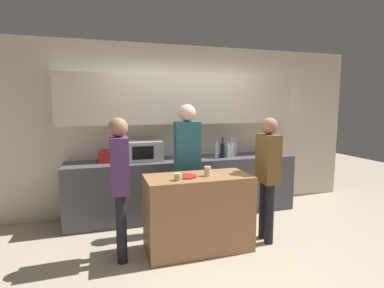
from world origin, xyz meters
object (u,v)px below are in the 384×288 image
object	(u,v)px
toaster	(108,156)
cup_0	(178,177)
potted_plant	(271,142)
bottle_3	(232,149)
bottle_2	(228,151)
person_left	(187,156)
person_right	(120,177)
plate_on_island	(186,176)
person_center	(268,169)
bottle_0	(217,151)
bottle_1	(223,150)
cup_1	(208,171)
bottle_4	(235,148)
microwave	(145,151)

from	to	relation	value
toaster	cup_0	bearing A→B (deg)	-61.59
potted_plant	bottle_3	xyz separation A→B (m)	(-0.75, -0.04, -0.08)
potted_plant	bottle_2	distance (m)	0.85
potted_plant	person_left	bearing A→B (deg)	-159.27
person_right	potted_plant	bearing A→B (deg)	115.02
plate_on_island	cup_0	distance (m)	0.18
bottle_2	person_center	bearing A→B (deg)	-88.05
toaster	person_center	xyz separation A→B (m)	(1.91, -1.24, -0.06)
bottle_0	cup_0	world-z (taller)	bottle_0
bottle_0	bottle_1	distance (m)	0.10
bottle_1	person_left	bearing A→B (deg)	-145.21
cup_1	person_center	size ratio (longest dim) A/B	0.07
cup_0	person_left	distance (m)	0.77
bottle_2	bottle_3	xyz separation A→B (m)	(0.09, 0.06, 0.02)
bottle_2	cup_1	world-z (taller)	bottle_2
plate_on_island	bottle_0	bearing A→B (deg)	53.18
bottle_4	plate_on_island	xyz separation A→B (m)	(-1.19, -1.23, -0.11)
cup_0	person_right	xyz separation A→B (m)	(-0.62, 0.15, 0.01)
microwave	toaster	world-z (taller)	microwave
bottle_4	person_center	world-z (taller)	person_center
microwave	cup_1	size ratio (longest dim) A/B	4.54
microwave	toaster	bearing A→B (deg)	179.83
person_center	bottle_2	bearing A→B (deg)	5.01
bottle_0	bottle_3	bearing A→B (deg)	13.22
potted_plant	bottle_1	xyz separation A→B (m)	(-0.95, -0.13, -0.07)
bottle_4	cup_1	world-z (taller)	bottle_4
person_left	person_right	distance (m)	1.09
cup_0	bottle_4	bearing A→B (deg)	45.61
toaster	person_left	bearing A→B (deg)	-31.68
cup_0	cup_1	distance (m)	0.40
bottle_3	cup_1	size ratio (longest dim) A/B	2.75
microwave	cup_1	bearing A→B (deg)	-65.25
microwave	person_center	xyz separation A→B (m)	(1.37, -1.24, -0.12)
potted_plant	cup_0	size ratio (longest dim) A/B	4.64
bottle_1	cup_1	distance (m)	1.29
cup_1	person_right	distance (m)	1.01
bottle_1	person_left	size ratio (longest dim) A/B	0.19
bottle_2	bottle_4	size ratio (longest dim) A/B	0.85
plate_on_island	toaster	bearing A→B (deg)	125.13
person_right	plate_on_island	bearing A→B (deg)	88.85
person_center	plate_on_island	bearing A→B (deg)	91.16
bottle_1	person_center	world-z (taller)	person_center
person_left	plate_on_island	bearing A→B (deg)	75.02
bottle_2	person_left	size ratio (longest dim) A/B	0.15
bottle_2	cup_1	xyz separation A→B (m)	(-0.76, -1.14, -0.04)
toaster	bottle_2	bearing A→B (deg)	-2.83
bottle_3	cup_1	xyz separation A→B (m)	(-0.85, -1.20, -0.06)
bottle_4	person_center	size ratio (longest dim) A/B	0.20
cup_1	person_center	distance (m)	0.80
potted_plant	cup_0	xyz separation A→B (m)	(-1.99, -1.33, -0.16)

